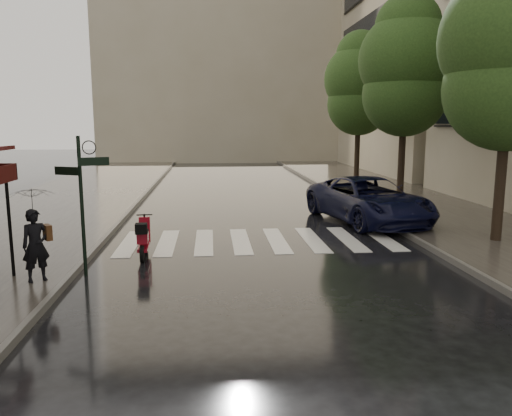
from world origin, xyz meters
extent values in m
plane|color=black|center=(0.00, 0.00, 0.00)|extent=(120.00, 120.00, 0.00)
cube|color=#38332D|center=(-4.50, 12.00, 0.06)|extent=(6.00, 60.00, 0.12)
cube|color=#38332D|center=(10.25, 12.00, 0.06)|extent=(5.50, 60.00, 0.12)
cube|color=#595651|center=(-1.45, 12.00, 0.07)|extent=(0.12, 60.00, 0.16)
cube|color=#595651|center=(7.45, 12.00, 0.07)|extent=(0.12, 60.00, 0.16)
cube|color=silver|center=(-0.70, 6.00, 0.01)|extent=(0.50, 3.20, 0.01)
cube|color=silver|center=(0.35, 6.00, 0.01)|extent=(0.50, 3.20, 0.01)
cube|color=silver|center=(1.40, 6.00, 0.01)|extent=(0.50, 3.20, 0.01)
cube|color=silver|center=(2.45, 6.00, 0.01)|extent=(0.50, 3.20, 0.01)
cube|color=silver|center=(3.50, 6.00, 0.01)|extent=(0.50, 3.20, 0.01)
cube|color=silver|center=(4.55, 6.00, 0.01)|extent=(0.50, 3.20, 0.01)
cube|color=silver|center=(5.60, 6.00, 0.01)|extent=(0.50, 3.20, 0.01)
cube|color=silver|center=(6.65, 6.00, 0.01)|extent=(0.50, 3.20, 0.01)
cylinder|color=black|center=(-2.65, 2.75, 1.29)|extent=(0.07, 0.07, 2.35)
cylinder|color=black|center=(-1.20, 3.00, 1.55)|extent=(0.08, 0.08, 3.10)
cube|color=black|center=(-0.90, 3.00, 2.55)|extent=(0.62, 0.26, 0.18)
cube|color=black|center=(-1.48, 3.00, 2.35)|extent=(0.56, 0.29, 0.18)
cube|color=#9D9278|center=(16.50, 26.00, 9.25)|extent=(8.00, 16.00, 18.50)
cube|color=#9D9278|center=(3.00, 38.00, 10.00)|extent=(22.00, 6.00, 20.00)
cylinder|color=black|center=(9.60, 5.00, 2.25)|extent=(0.28, 0.28, 4.26)
sphere|color=#1F3B15|center=(9.60, 5.00, 4.30)|extent=(3.40, 3.40, 3.40)
sphere|color=#1F3B15|center=(9.60, 5.00, 5.59)|extent=(3.80, 3.80, 3.80)
cylinder|color=black|center=(9.50, 12.00, 2.36)|extent=(0.28, 0.28, 4.48)
sphere|color=#1F3B15|center=(9.50, 12.00, 4.52)|extent=(3.40, 3.40, 3.40)
sphere|color=#1F3B15|center=(9.50, 12.00, 5.88)|extent=(3.80, 3.80, 3.80)
sphere|color=#1F3B15|center=(9.50, 12.00, 7.16)|extent=(2.60, 2.60, 2.60)
cylinder|color=black|center=(9.70, 19.00, 2.30)|extent=(0.28, 0.28, 4.37)
sphere|color=#1F3B15|center=(9.70, 19.00, 4.41)|extent=(3.40, 3.40, 3.40)
sphere|color=#1F3B15|center=(9.70, 19.00, 5.74)|extent=(3.80, 3.80, 3.80)
sphere|color=#1F3B15|center=(9.70, 19.00, 6.98)|extent=(2.60, 2.60, 2.60)
imported|color=black|center=(-2.00, 2.32, 0.88)|extent=(0.66, 0.61, 1.52)
imported|color=black|center=(-2.00, 2.32, 2.08)|extent=(1.25, 1.26, 0.82)
cube|color=#462812|center=(-1.79, 2.46, 1.12)|extent=(0.26, 0.30, 0.32)
cylinder|color=black|center=(-0.08, 3.98, 0.21)|extent=(0.11, 0.43, 0.43)
cylinder|color=black|center=(-0.14, 5.08, 0.21)|extent=(0.11, 0.43, 0.43)
cube|color=maroon|center=(-0.11, 4.55, 0.28)|extent=(0.30, 1.16, 0.09)
cube|color=maroon|center=(-0.10, 4.33, 0.55)|extent=(0.29, 0.50, 0.25)
cube|color=maroon|center=(-0.13, 4.95, 0.62)|extent=(0.29, 0.12, 0.66)
cylinder|color=black|center=(-0.14, 5.04, 0.99)|extent=(0.41, 0.05, 0.03)
cube|color=black|center=(-0.09, 4.00, 0.84)|extent=(0.30, 0.28, 0.25)
imported|color=black|center=(7.00, 8.48, 0.77)|extent=(3.67, 5.95, 1.54)
camera|label=1|loc=(1.61, -8.04, 3.35)|focal=35.00mm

